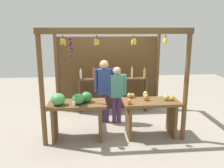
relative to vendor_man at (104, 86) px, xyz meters
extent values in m
plane|color=gray|center=(0.17, -0.06, -0.96)|extent=(12.00, 12.00, 0.00)
cylinder|color=brown|center=(-1.30, -1.12, 0.23)|extent=(0.10, 0.10, 2.38)
cylinder|color=brown|center=(1.64, -1.12, 0.23)|extent=(0.10, 0.10, 2.38)
cylinder|color=brown|center=(-1.30, 1.01, 0.23)|extent=(0.10, 0.10, 2.38)
cylinder|color=brown|center=(1.64, 1.01, 0.23)|extent=(0.10, 0.10, 2.38)
cube|color=brown|center=(0.17, -1.12, 1.35)|extent=(3.04, 0.12, 0.12)
cube|color=brown|center=(-1.30, -0.06, 1.35)|extent=(0.12, 2.23, 0.12)
cube|color=brown|center=(1.64, -0.06, 1.35)|extent=(0.12, 2.23, 0.12)
cube|color=#52381E|center=(0.17, 1.03, 0.11)|extent=(2.94, 0.04, 2.14)
cylinder|color=brown|center=(-0.20, -1.07, 1.24)|extent=(0.02, 0.02, 0.06)
ellipsoid|color=#D1CC4C|center=(-0.17, -1.07, 1.14)|extent=(0.04, 0.07, 0.12)
ellipsoid|color=#D1CC4C|center=(-0.19, -1.04, 1.14)|extent=(0.08, 0.05, 0.12)
ellipsoid|color=#D1CC4C|center=(-0.23, -1.05, 1.14)|extent=(0.06, 0.07, 0.13)
ellipsoid|color=#D1CC4C|center=(-0.23, -1.09, 1.14)|extent=(0.06, 0.07, 0.13)
ellipsoid|color=#D1CC4C|center=(-0.18, -1.10, 1.15)|extent=(0.06, 0.04, 0.12)
cylinder|color=brown|center=(1.20, -0.97, 1.24)|extent=(0.02, 0.02, 0.06)
ellipsoid|color=yellow|center=(1.22, -0.97, 1.16)|extent=(0.04, 0.07, 0.11)
ellipsoid|color=yellow|center=(1.21, -0.94, 1.13)|extent=(0.07, 0.04, 0.11)
ellipsoid|color=yellow|center=(1.18, -0.96, 1.15)|extent=(0.05, 0.05, 0.11)
ellipsoid|color=yellow|center=(1.18, -0.98, 1.13)|extent=(0.06, 0.07, 0.12)
ellipsoid|color=yellow|center=(1.21, -0.99, 1.15)|extent=(0.06, 0.04, 0.11)
cylinder|color=brown|center=(0.54, -1.01, 1.24)|extent=(0.02, 0.02, 0.06)
ellipsoid|color=yellow|center=(0.57, -1.01, 1.14)|extent=(0.04, 0.07, 0.11)
ellipsoid|color=yellow|center=(0.56, -0.98, 1.16)|extent=(0.06, 0.05, 0.11)
ellipsoid|color=yellow|center=(0.52, -0.97, 1.13)|extent=(0.06, 0.05, 0.11)
ellipsoid|color=yellow|center=(0.51, -0.99, 1.13)|extent=(0.05, 0.06, 0.11)
ellipsoid|color=yellow|center=(0.51, -1.03, 1.13)|extent=(0.05, 0.05, 0.11)
ellipsoid|color=yellow|center=(0.53, -1.04, 1.16)|extent=(0.06, 0.05, 0.11)
ellipsoid|color=yellow|center=(0.55, -1.03, 1.13)|extent=(0.07, 0.05, 0.11)
cylinder|color=brown|center=(-0.86, -0.97, 1.24)|extent=(0.02, 0.02, 0.06)
ellipsoid|color=gold|center=(-0.82, -0.98, 1.14)|extent=(0.04, 0.07, 0.13)
ellipsoid|color=gold|center=(-0.82, -0.94, 1.13)|extent=(0.06, 0.06, 0.13)
ellipsoid|color=gold|center=(-0.85, -0.95, 1.15)|extent=(0.07, 0.04, 0.13)
ellipsoid|color=gold|center=(-0.88, -0.94, 1.15)|extent=(0.05, 0.05, 0.13)
ellipsoid|color=gold|center=(-0.89, -0.96, 1.14)|extent=(0.04, 0.06, 0.13)
ellipsoid|color=gold|center=(-0.88, -0.98, 1.15)|extent=(0.04, 0.07, 0.13)
ellipsoid|color=gold|center=(-0.88, -1.00, 1.15)|extent=(0.05, 0.05, 0.13)
ellipsoid|color=gold|center=(-0.85, -1.01, 1.15)|extent=(0.08, 0.05, 0.13)
ellipsoid|color=gold|center=(-0.83, -0.99, 1.13)|extent=(0.06, 0.07, 0.13)
cylinder|color=#4C422D|center=(-0.74, -0.75, 1.00)|extent=(0.01, 0.01, 0.55)
sphere|color=#47142D|center=(-0.74, -0.73, 1.19)|extent=(0.07, 0.07, 0.07)
sphere|color=#47142D|center=(-0.72, -0.76, 1.13)|extent=(0.06, 0.06, 0.06)
sphere|color=#47142D|center=(-0.74, -0.74, 1.08)|extent=(0.07, 0.07, 0.07)
sphere|color=#511938|center=(-0.71, -0.74, 0.99)|extent=(0.06, 0.06, 0.06)
sphere|color=#511938|center=(-0.71, -0.75, 0.95)|extent=(0.06, 0.06, 0.06)
sphere|color=#47142D|center=(-0.72, -0.75, 0.85)|extent=(0.06, 0.06, 0.06)
cube|color=brown|center=(-0.64, -0.85, -0.18)|extent=(1.23, 0.64, 0.06)
cube|color=brown|center=(-1.13, -0.85, -0.59)|extent=(0.06, 0.58, 0.75)
cube|color=brown|center=(-0.14, -0.85, -0.59)|extent=(0.06, 0.58, 0.75)
ellipsoid|color=#2D7533|center=(-0.44, -0.82, -0.04)|extent=(0.36, 0.36, 0.23)
ellipsoid|color=#429347|center=(-1.01, -0.97, -0.02)|extent=(0.41, 0.41, 0.25)
ellipsoid|color=#429347|center=(-0.60, -0.94, -0.04)|extent=(0.34, 0.34, 0.22)
cylinder|color=white|center=(-0.68, -1.03, -0.11)|extent=(0.07, 0.07, 0.09)
cube|color=brown|center=(0.98, -0.85, -0.18)|extent=(1.23, 0.64, 0.06)
cube|color=brown|center=(0.49, -0.85, -0.59)|extent=(0.06, 0.58, 0.75)
cube|color=brown|center=(1.47, -0.85, -0.59)|extent=(0.06, 0.58, 0.75)
ellipsoid|color=#E07F47|center=(0.62, -0.60, -0.10)|extent=(0.12, 0.12, 0.11)
ellipsoid|color=#E07F47|center=(0.87, -0.83, -0.08)|extent=(0.13, 0.13, 0.15)
ellipsoid|color=#A8B24C|center=(1.31, -0.87, -0.09)|extent=(0.16, 0.16, 0.13)
ellipsoid|color=gold|center=(1.44, -0.89, -0.10)|extent=(0.13, 0.13, 0.11)
ellipsoid|color=#CC7038|center=(0.46, -1.05, -0.09)|extent=(0.10, 0.10, 0.12)
ellipsoid|color=#A8B24C|center=(0.54, -0.61, -0.09)|extent=(0.13, 0.13, 0.12)
ellipsoid|color=#A8B24C|center=(0.91, -0.62, -0.07)|extent=(0.16, 0.16, 0.16)
cube|color=brown|center=(-0.66, 0.74, -0.46)|extent=(0.05, 0.20, 1.00)
cube|color=brown|center=(1.25, 0.74, -0.46)|extent=(0.05, 0.20, 1.00)
cube|color=brown|center=(0.29, 0.74, 0.02)|extent=(1.91, 0.22, 0.04)
cylinder|color=silver|center=(-0.61, 0.74, 0.15)|extent=(0.06, 0.06, 0.23)
cylinder|color=silver|center=(-0.61, 0.74, 0.29)|extent=(0.03, 0.03, 0.06)
cylinder|color=#994C1E|center=(-0.24, 0.74, 0.19)|extent=(0.08, 0.08, 0.30)
cylinder|color=#994C1E|center=(-0.24, 0.74, 0.36)|extent=(0.03, 0.03, 0.06)
cylinder|color=#D8B266|center=(0.12, 0.74, 0.17)|extent=(0.08, 0.08, 0.26)
cylinder|color=#D8B266|center=(0.12, 0.74, 0.33)|extent=(0.03, 0.03, 0.06)
cylinder|color=gold|center=(0.47, 0.74, 0.15)|extent=(0.07, 0.07, 0.24)
cylinder|color=gold|center=(0.47, 0.74, 0.30)|extent=(0.03, 0.03, 0.06)
cylinder|color=#D8B266|center=(0.83, 0.74, 0.17)|extent=(0.06, 0.06, 0.27)
cylinder|color=#D8B266|center=(0.83, 0.74, 0.33)|extent=(0.03, 0.03, 0.06)
cylinder|color=gold|center=(1.19, 0.74, 0.15)|extent=(0.07, 0.07, 0.22)
cylinder|color=gold|center=(1.19, 0.74, 0.29)|extent=(0.03, 0.03, 0.06)
cylinder|color=#483158|center=(-0.06, 0.00, -0.59)|extent=(0.11, 0.11, 0.75)
cylinder|color=#483158|center=(0.06, 0.00, -0.59)|extent=(0.11, 0.11, 0.75)
cube|color=#2D428C|center=(0.00, 0.00, 0.11)|extent=(0.32, 0.19, 0.64)
cylinder|color=#2D428C|center=(-0.20, 0.00, 0.14)|extent=(0.08, 0.08, 0.57)
cylinder|color=#2D428C|center=(0.20, 0.00, 0.14)|extent=(0.08, 0.08, 0.57)
sphere|color=tan|center=(0.00, 0.00, 0.53)|extent=(0.22, 0.22, 0.22)
cylinder|color=#573469|center=(0.25, -0.05, -0.62)|extent=(0.11, 0.11, 0.68)
cylinder|color=#573469|center=(0.37, -0.05, -0.62)|extent=(0.11, 0.11, 0.68)
cube|color=teal|center=(0.31, -0.05, 0.00)|extent=(0.32, 0.19, 0.57)
cylinder|color=teal|center=(0.11, -0.05, 0.03)|extent=(0.08, 0.08, 0.51)
cylinder|color=teal|center=(0.51, -0.05, 0.03)|extent=(0.08, 0.08, 0.51)
sphere|color=tan|center=(0.31, -0.05, 0.38)|extent=(0.20, 0.20, 0.20)
camera|label=1|loc=(-0.32, -5.68, 1.40)|focal=37.59mm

